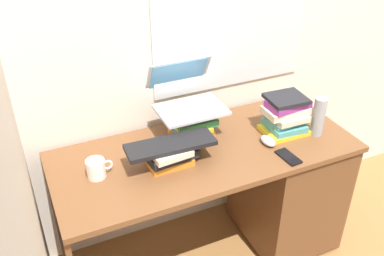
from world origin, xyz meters
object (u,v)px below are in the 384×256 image
Objects in this scene: desk at (269,185)px; water_bottle at (319,117)px; book_stack_keyboard_riser at (170,155)px; computer_mouse at (268,141)px; cell_phone at (288,157)px; laptop at (185,95)px; keyboard at (171,145)px; book_stack_tall at (192,124)px; book_stack_side at (286,115)px; mug at (96,168)px.

desk is 0.50m from water_bottle.
computer_mouse is (0.52, -0.04, -0.03)m from book_stack_keyboard_riser.
desk is at bearing 35.22° from computer_mouse.
desk is 7.18× the size of water_bottle.
water_bottle reaches higher than cell_phone.
computer_mouse is (-0.08, -0.06, 0.36)m from desk.
book_stack_keyboard_riser is 0.71× the size of laptop.
cell_phone is (0.54, -0.19, -0.11)m from keyboard.
book_stack_tall is 0.94× the size of book_stack_side.
computer_mouse is at bearing 95.28° from cell_phone.
book_stack_side is 0.58× the size of keyboard.
water_bottle reaches higher than desk.
water_bottle is at bearing -22.76° from desk.
water_bottle reaches higher than computer_mouse.
desk is 1.02m from mug.
laptop reaches higher than book_stack_keyboard_riser.
book_stack_side is at bearing -19.36° from book_stack_tall.
computer_mouse is at bearing -156.01° from book_stack_side.
keyboard is (-0.60, -0.02, 0.45)m from desk.
book_stack_side is at bearing 4.42° from keyboard.
laptop is at bearing 149.24° from desk.
cell_phone is at bearing -119.68° from book_stack_side.
book_stack_keyboard_riser is 0.59× the size of keyboard.
water_bottle is (0.61, -0.33, -0.10)m from laptop.
cell_phone is at bearing -80.37° from computer_mouse.
water_bottle is 1.57× the size of cell_phone.
computer_mouse is 0.15m from cell_phone.
mug is (-0.34, 0.05, -0.01)m from book_stack_keyboard_riser.
book_stack_tall reaches higher than book_stack_keyboard_riser.
book_stack_tall is 1.08× the size of water_bottle.
book_stack_tall reaches higher than cell_phone.
keyboard is at bearing 175.48° from computer_mouse.
book_stack_keyboard_riser is at bearing 175.11° from computer_mouse.
book_stack_keyboard_riser is 0.80m from water_bottle.
desk is 11.24× the size of cell_phone.
laptop is 0.48m from computer_mouse.
keyboard is 0.80m from water_bottle.
book_stack_side reaches higher than mug.
water_bottle is (0.14, -0.09, 0.01)m from book_stack_side.
desk is 0.72m from laptop.
book_stack_tall is 0.15m from laptop.
mug is 0.92m from cell_phone.
book_stack_keyboard_riser is 0.58m from cell_phone.
book_stack_side is 1.98× the size of mug.
keyboard is at bearing -178.01° from book_stack_side.
laptop reaches higher than computer_mouse.
book_stack_keyboard_riser is 1.16× the size of water_bottle.
book_stack_side reaches higher than computer_mouse.
computer_mouse is (0.32, -0.23, -0.06)m from book_stack_tall.
cell_phone is at bearing -51.84° from laptop.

